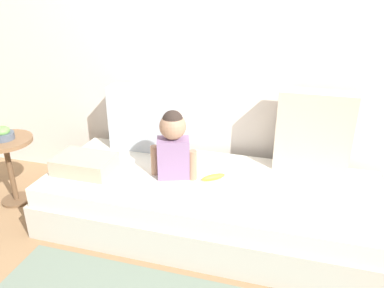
% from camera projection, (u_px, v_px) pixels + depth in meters
% --- Properties ---
extents(ground_plane, '(12.00, 12.00, 0.00)m').
position_uv_depth(ground_plane, '(209.00, 227.00, 2.69)').
color(ground_plane, '#93704C').
extents(back_wall, '(5.50, 0.10, 2.23)m').
position_uv_depth(back_wall, '(231.00, 54.00, 2.75)').
color(back_wall, silver).
rests_on(back_wall, ground).
extents(couch, '(2.30, 0.91, 0.38)m').
position_uv_depth(couch, '(209.00, 205.00, 2.61)').
color(couch, beige).
rests_on(couch, ground).
extents(throw_pillow_left, '(0.50, 0.16, 0.50)m').
position_uv_depth(throw_pillow_left, '(142.00, 119.00, 2.90)').
color(throw_pillow_left, '#B2BCC6').
rests_on(throw_pillow_left, couch).
extents(throw_pillow_right, '(0.50, 0.16, 0.56)m').
position_uv_depth(throw_pillow_right, '(313.00, 132.00, 2.57)').
color(throw_pillow_right, '#C1B29E').
rests_on(throw_pillow_right, couch).
extents(toddler, '(0.32, 0.19, 0.47)m').
position_uv_depth(toddler, '(173.00, 143.00, 2.48)').
color(toddler, gray).
rests_on(toddler, couch).
extents(banana, '(0.16, 0.14, 0.04)m').
position_uv_depth(banana, '(213.00, 177.00, 2.53)').
color(banana, yellow).
rests_on(banana, couch).
extents(folded_blanket, '(0.40, 0.28, 0.11)m').
position_uv_depth(folded_blanket, '(85.00, 164.00, 2.63)').
color(folded_blanket, tan).
rests_on(folded_blanket, couch).
extents(side_table, '(0.40, 0.40, 0.53)m').
position_uv_depth(side_table, '(7.00, 154.00, 2.83)').
color(side_table, brown).
rests_on(side_table, ground).
extents(fruit_bowl, '(0.16, 0.16, 0.10)m').
position_uv_depth(fruit_bowl, '(2.00, 134.00, 2.77)').
color(fruit_bowl, '#4C5666').
rests_on(fruit_bowl, side_table).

